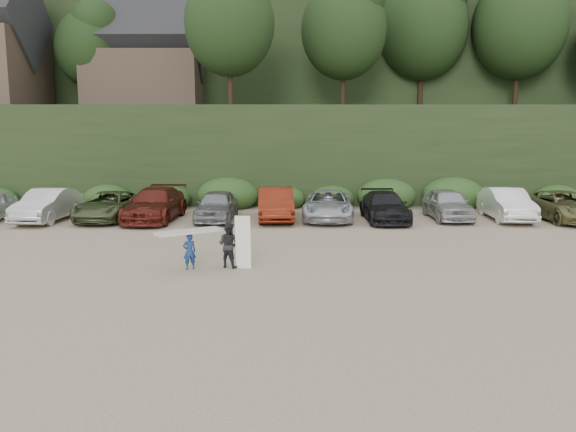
{
  "coord_description": "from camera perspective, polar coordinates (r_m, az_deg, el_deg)",
  "views": [
    {
      "loc": [
        -1.78,
        -18.2,
        4.61
      ],
      "look_at": [
        -1.7,
        3.0,
        1.3
      ],
      "focal_mm": 35.0,
      "sensor_mm": 36.0,
      "label": 1
    }
  ],
  "objects": [
    {
      "name": "child_surfer",
      "position": [
        18.75,
        -10.01,
        -2.7
      ],
      "size": [
        2.19,
        1.67,
        1.31
      ],
      "color": "navy",
      "rests_on": "ground"
    },
    {
      "name": "ground",
      "position": [
        18.86,
        5.23,
        -5.31
      ],
      "size": [
        120.0,
        120.0,
        0.0
      ],
      "primitive_type": "plane",
      "color": "tan",
      "rests_on": "ground"
    },
    {
      "name": "adult_surfer",
      "position": [
        18.86,
        -5.93,
        -2.92
      ],
      "size": [
        1.22,
        0.83,
        1.79
      ],
      "color": "black",
      "rests_on": "ground"
    },
    {
      "name": "hillside_backdrop",
      "position": [
        54.55,
        1.43,
        15.83
      ],
      "size": [
        90.0,
        41.5,
        28.0
      ],
      "color": "black",
      "rests_on": "ground"
    },
    {
      "name": "parked_cars",
      "position": [
        28.48,
        4.03,
        1.09
      ],
      "size": [
        36.62,
        5.94,
        1.64
      ],
      "color": "silver",
      "rests_on": "ground"
    }
  ]
}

